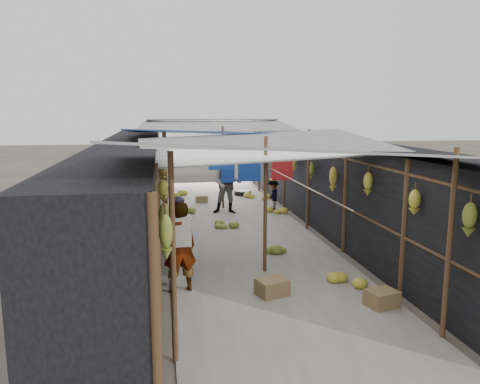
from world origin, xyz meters
TOP-DOWN VIEW (x-y plane):
  - ground at (0.00, 0.00)m, footprint 80.00×80.00m
  - aisle_slab at (0.00, 6.50)m, footprint 3.60×16.00m
  - stall_left at (-2.70, 6.50)m, footprint 1.40×15.00m
  - stall_right at (2.70, 6.50)m, footprint 1.40×15.00m
  - crate_near at (-0.14, 1.83)m, footprint 0.58×0.52m
  - crate_mid at (1.46, 1.09)m, footprint 0.54×0.47m
  - crate_back at (-0.58, 10.10)m, footprint 0.40×0.33m
  - black_basin at (1.02, 11.23)m, footprint 0.63×0.63m
  - vendor_elderly at (-1.64, 2.27)m, footprint 0.65×0.50m
  - shopper_blue at (0.04, 8.28)m, footprint 1.02×0.87m
  - vendor_seated at (1.47, 8.37)m, footprint 0.40×0.65m
  - market_canopy at (0.03, 6.86)m, footprint 5.62×15.20m
  - hanging_bananas at (0.13, 7.05)m, footprint 3.96×14.35m
  - floor_bananas at (0.12, 7.34)m, footprint 3.68×9.68m

SIDE VIEW (x-z plane):
  - ground at x=0.00m, z-range 0.00..0.00m
  - aisle_slab at x=0.00m, z-range 0.00..0.02m
  - black_basin at x=1.02m, z-range 0.00..0.19m
  - crate_back at x=-0.58m, z-range 0.00..0.25m
  - crate_mid at x=1.46m, z-range 0.00..0.28m
  - crate_near at x=-0.14m, z-range 0.00..0.29m
  - floor_bananas at x=0.12m, z-range -0.03..0.33m
  - vendor_seated at x=1.47m, z-range 0.00..0.98m
  - vendor_elderly at x=-1.64m, z-range 0.00..1.58m
  - shopper_blue at x=0.04m, z-range 0.00..1.85m
  - stall_left at x=-2.70m, z-range 0.00..2.30m
  - stall_right at x=2.70m, z-range 0.00..2.30m
  - hanging_bananas at x=0.13m, z-range 1.23..2.03m
  - market_canopy at x=0.03m, z-range 1.02..3.79m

